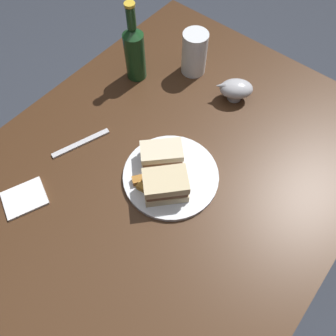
{
  "coord_description": "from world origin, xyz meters",
  "views": [
    {
      "loc": [
        0.36,
        0.3,
        1.58
      ],
      "look_at": [
        0.0,
        0.01,
        0.79
      ],
      "focal_mm": 35.46,
      "sensor_mm": 36.0,
      "label": 1
    }
  ],
  "objects_px": {
    "cider_bottle": "(134,51)",
    "napkin": "(25,198)",
    "fork": "(81,143)",
    "sandwich_half_left": "(162,154)",
    "plate": "(171,176)",
    "pint_glass": "(194,55)",
    "gravy_boat": "(235,89)",
    "sandwich_half_right": "(166,185)"
  },
  "relations": [
    {
      "from": "cider_bottle",
      "to": "fork",
      "type": "bearing_deg",
      "value": 11.18
    },
    {
      "from": "plate",
      "to": "gravy_boat",
      "type": "xyz_separation_m",
      "value": [
        -0.36,
        -0.03,
        0.04
      ]
    },
    {
      "from": "pint_glass",
      "to": "cider_bottle",
      "type": "height_order",
      "value": "cider_bottle"
    },
    {
      "from": "sandwich_half_left",
      "to": "sandwich_half_right",
      "type": "height_order",
      "value": "sandwich_half_right"
    },
    {
      "from": "sandwich_half_right",
      "to": "cider_bottle",
      "type": "height_order",
      "value": "cider_bottle"
    },
    {
      "from": "cider_bottle",
      "to": "napkin",
      "type": "relative_size",
      "value": 2.39
    },
    {
      "from": "plate",
      "to": "sandwich_half_right",
      "type": "bearing_deg",
      "value": 24.48
    },
    {
      "from": "sandwich_half_right",
      "to": "fork",
      "type": "bearing_deg",
      "value": -83.74
    },
    {
      "from": "pint_glass",
      "to": "fork",
      "type": "xyz_separation_m",
      "value": [
        0.46,
        -0.07,
        -0.06
      ]
    },
    {
      "from": "gravy_boat",
      "to": "napkin",
      "type": "xyz_separation_m",
      "value": [
        0.66,
        -0.23,
        -0.04
      ]
    },
    {
      "from": "plate",
      "to": "pint_glass",
      "type": "xyz_separation_m",
      "value": [
        -0.37,
        -0.21,
        0.06
      ]
    },
    {
      "from": "sandwich_half_left",
      "to": "fork",
      "type": "height_order",
      "value": "sandwich_half_left"
    },
    {
      "from": "sandwich_half_right",
      "to": "gravy_boat",
      "type": "xyz_separation_m",
      "value": [
        -0.41,
        -0.05,
        -0.01
      ]
    },
    {
      "from": "plate",
      "to": "pint_glass",
      "type": "bearing_deg",
      "value": -150.98
    },
    {
      "from": "cider_bottle",
      "to": "fork",
      "type": "xyz_separation_m",
      "value": [
        0.32,
        0.06,
        -0.1
      ]
    },
    {
      "from": "sandwich_half_left",
      "to": "pint_glass",
      "type": "relative_size",
      "value": 0.89
    },
    {
      "from": "sandwich_half_right",
      "to": "pint_glass",
      "type": "relative_size",
      "value": 0.94
    },
    {
      "from": "sandwich_half_right",
      "to": "napkin",
      "type": "bearing_deg",
      "value": -48.24
    },
    {
      "from": "sandwich_half_left",
      "to": "pint_glass",
      "type": "xyz_separation_m",
      "value": [
        -0.35,
        -0.16,
        0.02
      ]
    },
    {
      "from": "sandwich_half_right",
      "to": "gravy_boat",
      "type": "distance_m",
      "value": 0.41
    },
    {
      "from": "gravy_boat",
      "to": "sandwich_half_left",
      "type": "bearing_deg",
      "value": -3.65
    },
    {
      "from": "plate",
      "to": "napkin",
      "type": "distance_m",
      "value": 0.4
    },
    {
      "from": "gravy_boat",
      "to": "napkin",
      "type": "distance_m",
      "value": 0.7
    },
    {
      "from": "sandwich_half_left",
      "to": "sandwich_half_right",
      "type": "bearing_deg",
      "value": 45.91
    },
    {
      "from": "fork",
      "to": "pint_glass",
      "type": "bearing_deg",
      "value": -169.54
    },
    {
      "from": "sandwich_half_left",
      "to": "gravy_boat",
      "type": "xyz_separation_m",
      "value": [
        -0.33,
        0.02,
        0.0
      ]
    },
    {
      "from": "pint_glass",
      "to": "napkin",
      "type": "xyz_separation_m",
      "value": [
        0.68,
        -0.05,
        -0.06
      ]
    },
    {
      "from": "plate",
      "to": "sandwich_half_left",
      "type": "bearing_deg",
      "value": -112.66
    },
    {
      "from": "plate",
      "to": "fork",
      "type": "height_order",
      "value": "plate"
    },
    {
      "from": "sandwich_half_left",
      "to": "sandwich_half_right",
      "type": "distance_m",
      "value": 0.1
    },
    {
      "from": "napkin",
      "to": "fork",
      "type": "height_order",
      "value": "napkin"
    },
    {
      "from": "plate",
      "to": "gravy_boat",
      "type": "bearing_deg",
      "value": -175.32
    },
    {
      "from": "sandwich_half_left",
      "to": "sandwich_half_right",
      "type": "relative_size",
      "value": 0.95
    },
    {
      "from": "cider_bottle",
      "to": "fork",
      "type": "relative_size",
      "value": 1.46
    },
    {
      "from": "pint_glass",
      "to": "cider_bottle",
      "type": "relative_size",
      "value": 0.55
    },
    {
      "from": "pint_glass",
      "to": "napkin",
      "type": "height_order",
      "value": "pint_glass"
    },
    {
      "from": "plate",
      "to": "sandwich_half_left",
      "type": "height_order",
      "value": "sandwich_half_left"
    },
    {
      "from": "gravy_boat",
      "to": "plate",
      "type": "bearing_deg",
      "value": 4.68
    },
    {
      "from": "pint_glass",
      "to": "gravy_boat",
      "type": "distance_m",
      "value": 0.18
    },
    {
      "from": "napkin",
      "to": "fork",
      "type": "distance_m",
      "value": 0.22
    },
    {
      "from": "sandwich_half_right",
      "to": "cider_bottle",
      "type": "bearing_deg",
      "value": -128.03
    },
    {
      "from": "cider_bottle",
      "to": "plate",
      "type": "bearing_deg",
      "value": 55.49
    }
  ]
}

